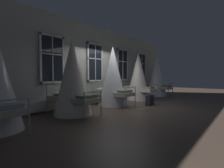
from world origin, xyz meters
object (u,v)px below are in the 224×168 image
(cot_third, at_px, (113,77))
(cot_fourth, at_px, (138,77))
(suitcase_dark, at_px, (150,100))
(cot_fifth, at_px, (157,76))
(cot_second, at_px, (73,77))

(cot_third, distance_m, cot_fourth, 2.21)
(cot_fourth, relative_size, suitcase_dark, 4.40)
(cot_third, distance_m, cot_fifth, 4.49)
(cot_fourth, xyz_separation_m, cot_fifth, (2.28, -0.04, 0.04))
(cot_second, bearing_deg, cot_third, -90.07)
(cot_third, height_order, suitcase_dark, cot_third)
(cot_third, bearing_deg, suitcase_dark, -137.64)
(cot_third, xyz_separation_m, cot_fourth, (2.21, -0.01, -0.00))
(cot_second, relative_size, cot_fifth, 0.97)
(cot_fourth, bearing_deg, cot_third, 91.28)
(cot_second, relative_size, suitcase_dark, 4.40)
(cot_third, height_order, cot_fourth, same)
(cot_second, height_order, suitcase_dark, cot_second)
(cot_fourth, relative_size, cot_fifth, 0.97)
(cot_second, distance_m, suitcase_dark, 3.65)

